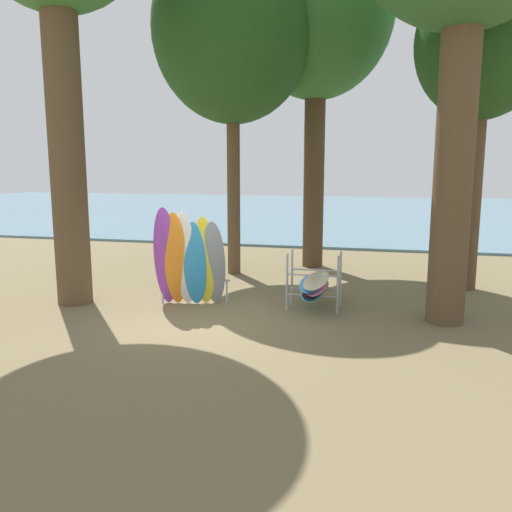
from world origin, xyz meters
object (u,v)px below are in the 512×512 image
(tree_mid_behind, at_px, (483,45))
(board_storage_rack, at_px, (314,285))
(tree_far_right_back, at_px, (232,30))
(leaning_board_pile, at_px, (189,261))
(tree_far_left_back, at_px, (317,11))

(tree_mid_behind, height_order, board_storage_rack, tree_mid_behind)
(tree_far_right_back, relative_size, leaning_board_pile, 4.14)
(tree_mid_behind, bearing_deg, tree_far_left_back, 152.98)
(leaning_board_pile, distance_m, board_storage_rack, 2.83)
(tree_far_left_back, xyz_separation_m, board_storage_rack, (0.74, -4.98, -7.10))
(tree_mid_behind, distance_m, board_storage_rack, 7.08)
(tree_mid_behind, relative_size, leaning_board_pile, 3.48)
(tree_mid_behind, distance_m, tree_far_right_back, 6.47)
(tree_mid_behind, xyz_separation_m, board_storage_rack, (-3.56, -2.79, -5.45))
(tree_mid_behind, height_order, tree_far_left_back, tree_far_left_back)
(leaning_board_pile, relative_size, board_storage_rack, 1.07)
(tree_far_left_back, relative_size, leaning_board_pile, 4.56)
(tree_mid_behind, height_order, tree_far_right_back, tree_far_right_back)
(leaning_board_pile, xyz_separation_m, board_storage_rack, (2.73, 0.56, -0.52))
(tree_far_left_back, height_order, board_storage_rack, tree_far_left_back)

